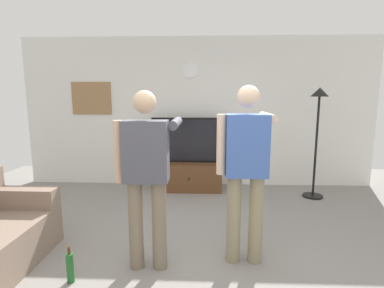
{
  "coord_description": "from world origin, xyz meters",
  "views": [
    {
      "loc": [
        0.11,
        -2.54,
        1.67
      ],
      "look_at": [
        -0.04,
        1.2,
        1.05
      ],
      "focal_mm": 27.71,
      "sensor_mm": 36.0,
      "label": 1
    }
  ],
  "objects_px": {
    "tv_stand": "(190,176)",
    "framed_picture": "(92,98)",
    "wall_clock": "(190,70)",
    "television": "(190,140)",
    "beverage_bottle": "(70,268)",
    "person_standing_nearer_couch": "(246,165)",
    "floor_lamp": "(318,120)",
    "person_standing_nearer_lamp": "(147,170)"
  },
  "relations": [
    {
      "from": "tv_stand",
      "to": "framed_picture",
      "type": "height_order",
      "value": "framed_picture"
    },
    {
      "from": "wall_clock",
      "to": "framed_picture",
      "type": "xyz_separation_m",
      "value": [
        -1.82,
        0.0,
        -0.49
      ]
    },
    {
      "from": "television",
      "to": "beverage_bottle",
      "type": "distance_m",
      "value": 3.04
    },
    {
      "from": "tv_stand",
      "to": "wall_clock",
      "type": "distance_m",
      "value": 1.89
    },
    {
      "from": "wall_clock",
      "to": "beverage_bottle",
      "type": "distance_m",
      "value": 3.74
    },
    {
      "from": "television",
      "to": "wall_clock",
      "type": "distance_m",
      "value": 1.25
    },
    {
      "from": "tv_stand",
      "to": "person_standing_nearer_couch",
      "type": "distance_m",
      "value": 2.53
    },
    {
      "from": "floor_lamp",
      "to": "person_standing_nearer_lamp",
      "type": "relative_size",
      "value": 1.04
    },
    {
      "from": "wall_clock",
      "to": "beverage_bottle",
      "type": "relative_size",
      "value": 0.8
    },
    {
      "from": "beverage_bottle",
      "to": "wall_clock",
      "type": "bearing_deg",
      "value": 72.81
    },
    {
      "from": "floor_lamp",
      "to": "beverage_bottle",
      "type": "height_order",
      "value": "floor_lamp"
    },
    {
      "from": "floor_lamp",
      "to": "person_standing_nearer_lamp",
      "type": "distance_m",
      "value": 3.18
    },
    {
      "from": "tv_stand",
      "to": "framed_picture",
      "type": "relative_size",
      "value": 1.55
    },
    {
      "from": "beverage_bottle",
      "to": "person_standing_nearer_couch",
      "type": "bearing_deg",
      "value": 14.97
    },
    {
      "from": "tv_stand",
      "to": "television",
      "type": "xyz_separation_m",
      "value": [
        0.0,
        0.05,
        0.64
      ]
    },
    {
      "from": "wall_clock",
      "to": "person_standing_nearer_couch",
      "type": "relative_size",
      "value": 0.16
    },
    {
      "from": "person_standing_nearer_lamp",
      "to": "beverage_bottle",
      "type": "height_order",
      "value": "person_standing_nearer_lamp"
    },
    {
      "from": "framed_picture",
      "to": "floor_lamp",
      "type": "height_order",
      "value": "framed_picture"
    },
    {
      "from": "wall_clock",
      "to": "framed_picture",
      "type": "relative_size",
      "value": 0.38
    },
    {
      "from": "television",
      "to": "framed_picture",
      "type": "height_order",
      "value": "framed_picture"
    },
    {
      "from": "television",
      "to": "floor_lamp",
      "type": "distance_m",
      "value": 2.14
    },
    {
      "from": "tv_stand",
      "to": "wall_clock",
      "type": "bearing_deg",
      "value": 90.0
    },
    {
      "from": "floor_lamp",
      "to": "person_standing_nearer_couch",
      "type": "height_order",
      "value": "floor_lamp"
    },
    {
      "from": "person_standing_nearer_couch",
      "to": "framed_picture",
      "type": "bearing_deg",
      "value": 133.55
    },
    {
      "from": "person_standing_nearer_lamp",
      "to": "television",
      "type": "bearing_deg",
      "value": 83.63
    },
    {
      "from": "person_standing_nearer_lamp",
      "to": "person_standing_nearer_couch",
      "type": "relative_size",
      "value": 0.97
    },
    {
      "from": "floor_lamp",
      "to": "beverage_bottle",
      "type": "relative_size",
      "value": 5.25
    },
    {
      "from": "wall_clock",
      "to": "floor_lamp",
      "type": "distance_m",
      "value": 2.31
    },
    {
      "from": "television",
      "to": "wall_clock",
      "type": "bearing_deg",
      "value": 90.0
    },
    {
      "from": "framed_picture",
      "to": "person_standing_nearer_couch",
      "type": "distance_m",
      "value": 3.66
    },
    {
      "from": "person_standing_nearer_lamp",
      "to": "person_standing_nearer_couch",
      "type": "distance_m",
      "value": 0.96
    },
    {
      "from": "television",
      "to": "beverage_bottle",
      "type": "xyz_separation_m",
      "value": [
        -0.94,
        -2.79,
        -0.74
      ]
    },
    {
      "from": "framed_picture",
      "to": "person_standing_nearer_couch",
      "type": "height_order",
      "value": "framed_picture"
    },
    {
      "from": "person_standing_nearer_lamp",
      "to": "wall_clock",
      "type": "bearing_deg",
      "value": 84.19
    },
    {
      "from": "television",
      "to": "tv_stand",
      "type": "bearing_deg",
      "value": -90.0
    },
    {
      "from": "tv_stand",
      "to": "person_standing_nearer_lamp",
      "type": "xyz_separation_m",
      "value": [
        -0.28,
        -2.47,
        0.73
      ]
    },
    {
      "from": "framed_picture",
      "to": "television",
      "type": "bearing_deg",
      "value": -7.79
    },
    {
      "from": "tv_stand",
      "to": "person_standing_nearer_lamp",
      "type": "bearing_deg",
      "value": -96.49
    },
    {
      "from": "television",
      "to": "framed_picture",
      "type": "bearing_deg",
      "value": 172.21
    },
    {
      "from": "framed_picture",
      "to": "beverage_bottle",
      "type": "height_order",
      "value": "framed_picture"
    },
    {
      "from": "television",
      "to": "wall_clock",
      "type": "relative_size",
      "value": 4.91
    },
    {
      "from": "wall_clock",
      "to": "person_standing_nearer_lamp",
      "type": "distance_m",
      "value": 2.99
    }
  ]
}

